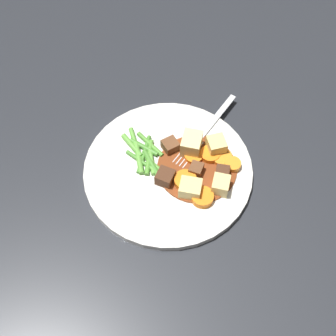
{
  "coord_description": "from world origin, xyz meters",
  "views": [
    {
      "loc": [
        -0.04,
        -0.36,
        0.59
      ],
      "look_at": [
        0.0,
        0.0,
        0.01
      ],
      "focal_mm": 46.08,
      "sensor_mm": 36.0,
      "label": 1
    }
  ],
  "objects": [
    {
      "name": "carrot_slice_2",
      "position": [
        0.04,
        0.01,
        0.02
      ],
      "size": [
        0.04,
        0.04,
        0.01
      ],
      "primitive_type": "cylinder",
      "rotation": [
        0.0,
        0.0,
        1.79
      ],
      "color": "orange",
      "rests_on": "dinner_plate"
    },
    {
      "name": "carrot_slice_4",
      "position": [
        0.04,
        -0.06,
        0.02
      ],
      "size": [
        0.05,
        0.05,
        0.01
      ],
      "primitive_type": "cylinder",
      "rotation": [
        0.0,
        0.0,
        5.78
      ],
      "color": "orange",
      "rests_on": "dinner_plate"
    },
    {
      "name": "green_bean_10",
      "position": [
        -0.04,
        0.02,
        0.02
      ],
      "size": [
        0.01,
        0.06,
        0.01
      ],
      "primitive_type": "cylinder",
      "rotation": [
        0.0,
        1.57,
        1.64
      ],
      "color": "#66AD42",
      "rests_on": "dinner_plate"
    },
    {
      "name": "potato_chunk_0",
      "position": [
        0.08,
        0.02,
        0.03
      ],
      "size": [
        0.03,
        0.03,
        0.03
      ],
      "primitive_type": "cube",
      "rotation": [
        0.0,
        0.0,
        1.71
      ],
      "color": "#E5CC7A",
      "rests_on": "dinner_plate"
    },
    {
      "name": "meat_chunk_2",
      "position": [
        0.08,
        -0.03,
        0.02
      ],
      "size": [
        0.03,
        0.03,
        0.02
      ],
      "primitive_type": "cube",
      "rotation": [
        0.0,
        0.0,
        1.27
      ],
      "color": "#4C2B19",
      "rests_on": "dinner_plate"
    },
    {
      "name": "green_bean_1",
      "position": [
        -0.05,
        0.05,
        0.02
      ],
      "size": [
        0.03,
        0.05,
        0.01
      ],
      "primitive_type": "cylinder",
      "rotation": [
        0.0,
        1.57,
        2.1
      ],
      "color": "#66AD42",
      "rests_on": "dinner_plate"
    },
    {
      "name": "dinner_plate",
      "position": [
        0.0,
        0.0,
        0.01
      ],
      "size": [
        0.27,
        0.27,
        0.01
      ],
      "primitive_type": "cylinder",
      "color": "white",
      "rests_on": "ground_plane"
    },
    {
      "name": "stew_sauce",
      "position": [
        0.05,
        -0.01,
        0.01
      ],
      "size": [
        0.13,
        0.13,
        0.0
      ],
      "primitive_type": "cylinder",
      "color": "brown",
      "rests_on": "dinner_plate"
    },
    {
      "name": "potato_chunk_1",
      "position": [
        0.07,
        -0.05,
        0.02
      ],
      "size": [
        0.03,
        0.04,
        0.02
      ],
      "primitive_type": "cube",
      "rotation": [
        0.0,
        0.0,
        1.21
      ],
      "color": "#E5CC7A",
      "rests_on": "dinner_plate"
    },
    {
      "name": "green_bean_5",
      "position": [
        -0.03,
        0.02,
        0.02
      ],
      "size": [
        0.02,
        0.07,
        0.01
      ],
      "primitive_type": "cylinder",
      "rotation": [
        0.0,
        1.57,
        1.36
      ],
      "color": "#599E38",
      "rests_on": "dinner_plate"
    },
    {
      "name": "green_bean_7",
      "position": [
        -0.04,
        0.01,
        0.02
      ],
      "size": [
        0.05,
        0.05,
        0.01
      ],
      "primitive_type": "cylinder",
      "rotation": [
        0.0,
        1.57,
        2.36
      ],
      "color": "#4C8E33",
      "rests_on": "dinner_plate"
    },
    {
      "name": "green_bean_4",
      "position": [
        -0.02,
        0.0,
        0.02
      ],
      "size": [
        0.04,
        0.04,
        0.01
      ],
      "primitive_type": "cylinder",
      "rotation": [
        0.0,
        1.57,
        2.27
      ],
      "color": "#599E38",
      "rests_on": "dinner_plate"
    },
    {
      "name": "meat_chunk_0",
      "position": [
        -0.01,
        -0.02,
        0.02
      ],
      "size": [
        0.03,
        0.03,
        0.02
      ],
      "primitive_type": "cube",
      "rotation": [
        0.0,
        0.0,
        2.61
      ],
      "color": "#4C2B19",
      "rests_on": "dinner_plate"
    },
    {
      "name": "meat_chunk_3",
      "position": [
        0.04,
        -0.01,
        0.02
      ],
      "size": [
        0.03,
        0.03,
        0.02
      ],
      "primitive_type": "cube",
      "rotation": [
        0.0,
        0.0,
        1.08
      ],
      "color": "brown",
      "rests_on": "dinner_plate"
    },
    {
      "name": "green_bean_6",
      "position": [
        -0.02,
        0.05,
        0.02
      ],
      "size": [
        0.04,
        0.05,
        0.01
      ],
      "primitive_type": "cylinder",
      "rotation": [
        0.0,
        1.57,
        2.19
      ],
      "color": "#599E38",
      "rests_on": "dinner_plate"
    },
    {
      "name": "green_bean_2",
      "position": [
        -0.02,
        0.01,
        0.02
      ],
      "size": [
        0.03,
        0.06,
        0.01
      ],
      "primitive_type": "cylinder",
      "rotation": [
        0.0,
        1.57,
        1.91
      ],
      "color": "#4C8E33",
      "rests_on": "dinner_plate"
    },
    {
      "name": "green_bean_0",
      "position": [
        -0.03,
        0.04,
        0.02
      ],
      "size": [
        0.05,
        0.04,
        0.01
      ],
      "primitive_type": "cylinder",
      "rotation": [
        0.0,
        1.57,
        2.45
      ],
      "color": "#4C8E33",
      "rests_on": "dinner_plate"
    },
    {
      "name": "carrot_slice_5",
      "position": [
        0.02,
        -0.03,
        0.02
      ],
      "size": [
        0.04,
        0.04,
        0.01
      ],
      "primitive_type": "cylinder",
      "rotation": [
        0.0,
        0.0,
        2.99
      ],
      "color": "orange",
      "rests_on": "dinner_plate"
    },
    {
      "name": "green_bean_8",
      "position": [
        -0.02,
        0.01,
        0.02
      ],
      "size": [
        0.01,
        0.05,
        0.01
      ],
      "primitive_type": "cylinder",
      "rotation": [
        0.0,
        1.57,
        1.61
      ],
      "color": "#66AD42",
      "rests_on": "dinner_plate"
    },
    {
      "name": "green_bean_3",
      "position": [
        -0.04,
        0.03,
        0.02
      ],
      "size": [
        0.03,
        0.07,
        0.01
      ],
      "primitive_type": "cylinder",
      "rotation": [
        0.0,
        1.57,
        1.23
      ],
      "color": "#4C8E33",
      "rests_on": "dinner_plate"
    },
    {
      "name": "fork",
      "position": [
        0.07,
        0.06,
        0.01
      ],
      "size": [
        0.13,
        0.14,
        0.0
      ],
      "color": "silver",
      "rests_on": "dinner_plate"
    },
    {
      "name": "carrot_slice_3",
      "position": [
        0.1,
        -0.01,
        0.02
      ],
      "size": [
        0.03,
        0.03,
        0.01
      ],
      "primitive_type": "cylinder",
      "rotation": [
        0.0,
        0.0,
        0.02
      ],
      "color": "orange",
      "rests_on": "dinner_plate"
    },
    {
      "name": "potato_chunk_3",
      "position": [
        0.04,
        0.03,
        0.03
      ],
      "size": [
        0.04,
        0.04,
        0.03
      ],
      "primitive_type": "cube",
      "rotation": [
        0.0,
        0.0,
        4.37
      ],
      "color": "#EAD68C",
      "rests_on": "dinner_plate"
    },
    {
      "name": "potato_chunk_2",
      "position": [
        0.03,
        -0.05,
        0.02
      ],
      "size": [
        0.04,
        0.04,
        0.02
      ],
      "primitive_type": "cube",
      "rotation": [
        0.0,
        0.0,
        1.25
      ],
      "color": "#E5CC7A",
      "rests_on": "dinner_plate"
    },
    {
      "name": "carrot_slice_0",
      "position": [
        0.07,
        0.01,
        0.02
      ],
      "size": [
        0.04,
        0.04,
        0.01
      ],
      "primitive_type": "cylinder",
      "rotation": [
        0.0,
        0.0,
        3.41
      ],
      "color": "orange",
      "rests_on": "dinner_plate"
    },
    {
      "name": "green_bean_9",
      "position": [
        -0.05,
        0.05,
        0.02
      ],
      "size": [
        0.02,
        0.06,
        0.01
      ],
      "primitive_type": "cylinder",
      "rotation": [
        0.0,
        1.57,
        1.73
      ],
      "color": "#66AD42",
      "rests_on": "dinner_plate"
    },
    {
      "name": "carrot_slice_1",
      "position": [
        0.09,
        0.01,
        0.02
      ],
      "size": [
        0.04,
        0.04,
        0.01
      ],
      "primitive_type": "cylinder",
      "rotation": [
        0.0,
        0.0,
        6.0
      ],
      "color": "orange",
      "rests_on": "dinner_plate"
    },
    {
      "name": "meat_chunk_1",
      "position": [
        0.01,
        0.04,
        0.02
      ],
      "size": [
        0.03,
        0.03,
        0.02
      ],
      "primitive_type": "cube",
      "rotation": [
        0.0,
        0.0,
        0.41
      ],
      "color": "brown",
      "rests_on": "dinner_plate"
    },
    {
      "name": "ground_plane",
      "position": [
        0.0,
        0.0,
        0.0
      ],
      "size": [
        3.0,
        3.0,
        0.0
      ],
      "primitive_type": "plane",
      "color": "#26282D"
    }
  ]
}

